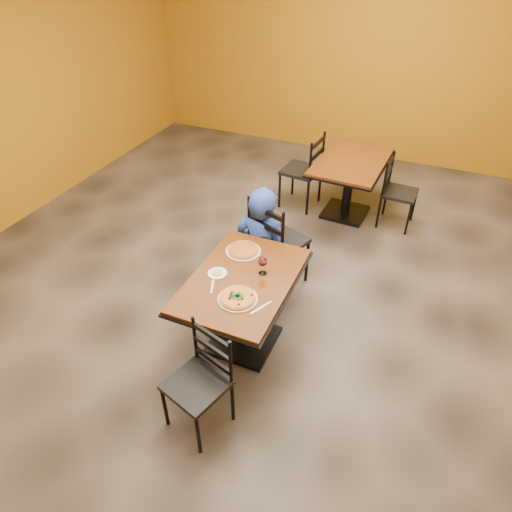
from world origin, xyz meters
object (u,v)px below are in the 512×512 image
at_px(table_second, 350,175).
at_px(plate_far, 243,251).
at_px(diner, 262,238).
at_px(plate_main, 238,299).
at_px(chair_main_far, 279,241).
at_px(pizza_far, 243,249).
at_px(wine_glass, 263,265).
at_px(table_main, 243,296).
at_px(chair_main_near, 197,386).
at_px(pizza_main, 238,297).
at_px(chair_second_right, 400,193).
at_px(side_plate, 217,273).
at_px(chair_second_left, 301,171).

relative_size(table_second, plate_far, 3.98).
bearing_deg(diner, plate_main, 106.95).
relative_size(chair_main_far, pizza_far, 3.69).
relative_size(pizza_far, wine_glass, 1.56).
bearing_deg(table_main, wine_glass, 43.77).
xyz_separation_m(chair_main_near, pizza_main, (0.04, 0.63, 0.34)).
bearing_deg(chair_second_right, side_plate, 159.22).
bearing_deg(pizza_far, chair_second_right, 64.41).
relative_size(chair_second_right, side_plate, 5.44).
xyz_separation_m(plate_far, wine_glass, (0.28, -0.22, 0.08)).
bearing_deg(chair_second_left, chair_main_far, 17.22).
distance_m(chair_second_right, side_plate, 2.84).
bearing_deg(chair_second_left, table_main, 13.79).
bearing_deg(table_second, chair_second_right, 0.00).
height_order(chair_second_left, diner, diner).
distance_m(table_main, pizza_far, 0.43).
xyz_separation_m(table_main, chair_second_left, (-0.35, 2.56, -0.07)).
distance_m(table_main, chair_main_far, 0.93).
height_order(plate_main, pizza_main, pizza_main).
relative_size(table_second, plate_main, 3.98).
height_order(table_second, chair_main_far, chair_main_far).
height_order(diner, pizza_far, diner).
bearing_deg(table_second, chair_main_near, -94.12).
relative_size(plate_far, wine_glass, 1.72).
bearing_deg(plate_far, diner, 92.52).
height_order(chair_main_near, plate_main, chair_main_near).
bearing_deg(chair_main_far, table_main, 111.14).
xyz_separation_m(chair_main_near, side_plate, (-0.25, 0.85, 0.32)).
bearing_deg(diner, side_plate, 91.42).
distance_m(chair_second_left, chair_second_right, 1.26).
bearing_deg(table_main, plate_main, -73.22).
bearing_deg(table_second, table_main, -96.33).
distance_m(chair_main_far, plate_far, 0.64).
relative_size(diner, pizza_main, 3.99).
xyz_separation_m(chair_second_right, plate_main, (-0.84, -2.81, 0.32)).
height_order(chair_second_right, plate_far, chair_second_right).
height_order(table_second, chair_second_left, chair_second_left).
height_order(chair_main_near, pizza_main, chair_main_near).
distance_m(chair_second_left, wine_glass, 2.51).
bearing_deg(pizza_far, pizza_main, -69.33).
relative_size(table_main, pizza_far, 4.39).
height_order(diner, wine_glass, diner).
xyz_separation_m(chair_main_far, plate_far, (-0.12, -0.59, 0.24)).
bearing_deg(plate_far, side_plate, -99.99).
bearing_deg(chair_second_left, plate_far, 11.22).
height_order(table_main, table_second, same).
distance_m(chair_second_right, pizza_far, 2.48).
distance_m(table_second, chair_main_far, 1.66).
xyz_separation_m(chair_main_near, chair_main_far, (-0.06, 1.80, 0.08)).
relative_size(table_main, diner, 1.08).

